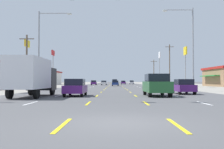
{
  "coord_description": "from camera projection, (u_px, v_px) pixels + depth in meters",
  "views": [
    {
      "loc": [
        -0.17,
        -8.18,
        1.36
      ],
      "look_at": [
        -0.69,
        46.28,
        2.75
      ],
      "focal_mm": 40.16,
      "sensor_mm": 36.0,
      "label": 1
    }
  ],
  "objects": [
    {
      "name": "box_truck_far_left_nearest",
      "position": [
        32.0,
        75.0,
        21.28
      ],
      "size": [
        2.4,
        7.2,
        3.23
      ],
      "color": "black",
      "rests_on": "ground"
    },
    {
      "name": "sedan_center_turn_far",
      "position": [
        115.0,
        83.0,
        67.24
      ],
      "size": [
        1.8,
        4.5,
        1.46
      ],
      "color": "navy",
      "rests_on": "ground"
    },
    {
      "name": "pole_sign_right_row_1",
      "position": [
        185.0,
        57.0,
        55.1
      ],
      "size": [
        0.24,
        2.02,
        8.86
      ],
      "color": "gray",
      "rests_on": "ground"
    },
    {
      "name": "lot_apron_right",
      "position": [
        199.0,
        85.0,
        73.88
      ],
      "size": [
        28.0,
        440.0,
        0.01
      ],
      "primitive_type": "cube",
      "color": "gray",
      "rests_on": "ground"
    },
    {
      "name": "hatchback_inner_left_near",
      "position": [
        75.0,
        87.0,
        22.39
      ],
      "size": [
        1.72,
        3.9,
        1.54
      ],
      "color": "#4C196B",
      "rests_on": "ground"
    },
    {
      "name": "lot_apron_left",
      "position": [
        32.0,
        85.0,
        74.36
      ],
      "size": [
        28.0,
        440.0,
        0.01
      ],
      "primitive_type": "cube",
      "color": "gray",
      "rests_on": "ground"
    },
    {
      "name": "suv_inner_right_mid",
      "position": [
        156.0,
        85.0,
        22.47
      ],
      "size": [
        1.98,
        4.9,
        1.98
      ],
      "color": "#235B2D",
      "rests_on": "ground"
    },
    {
      "name": "hatchback_far_right_midfar",
      "position": [
        183.0,
        86.0,
        25.94
      ],
      "size": [
        1.72,
        3.9,
        1.54
      ],
      "color": "#4C196B",
      "rests_on": "ground"
    },
    {
      "name": "sedan_inner_left_farthest",
      "position": [
        104.0,
        83.0,
        81.75
      ],
      "size": [
        1.8,
        4.5,
        1.46
      ],
      "color": "white",
      "rests_on": "ground"
    },
    {
      "name": "pole_sign_right_row_2",
      "position": [
        159.0,
        60.0,
        83.1
      ],
      "size": [
        0.24,
        2.31,
        11.02
      ],
      "color": "gray",
      "rests_on": "ground"
    },
    {
      "name": "utility_pole_right_row_1",
      "position": [
        170.0,
        65.0,
        62.44
      ],
      "size": [
        2.2,
        0.26,
        10.48
      ],
      "color": "brown",
      "rests_on": "ground"
    },
    {
      "name": "signal_span_wire",
      "position": [
        123.0,
        23.0,
        17.09
      ],
      "size": [
        25.95,
        0.53,
        9.07
      ],
      "color": "brown",
      "rests_on": "ground"
    },
    {
      "name": "utility_pole_left_row_0",
      "position": [
        27.0,
        61.0,
        37.44
      ],
      "size": [
        2.2,
        0.26,
        8.27
      ],
      "color": "brown",
      "rests_on": "ground"
    },
    {
      "name": "lane_markings",
      "position": [
        115.0,
        84.0,
        112.6
      ],
      "size": [
        10.64,
        227.6,
        0.01
      ],
      "color": "white",
      "rests_on": "ground"
    },
    {
      "name": "storefront_left_row_2",
      "position": [
        41.0,
        78.0,
        93.07
      ],
      "size": [
        12.26,
        16.63,
        5.0
      ],
      "color": "silver",
      "rests_on": "ground"
    },
    {
      "name": "ground_plane",
      "position": [
        115.0,
        85.0,
        74.12
      ],
      "size": [
        572.0,
        572.0,
        0.0
      ],
      "primitive_type": "plane",
      "color": "#4C4C4F"
    },
    {
      "name": "suv_center_turn_distant_a",
      "position": [
        115.0,
        82.0,
        97.38
      ],
      "size": [
        1.98,
        4.9,
        1.98
      ],
      "color": "navy",
      "rests_on": "ground"
    },
    {
      "name": "pole_sign_left_row_2",
      "position": [
        53.0,
        59.0,
        66.82
      ],
      "size": [
        0.24,
        2.65,
        9.52
      ],
      "color": "gray",
      "rests_on": "ground"
    },
    {
      "name": "sedan_inner_right_distant_b",
      "position": [
        123.0,
        82.0,
        99.09
      ],
      "size": [
        1.8,
        4.5,
        1.46
      ],
      "color": "#4C196B",
      "rests_on": "ground"
    },
    {
      "name": "streetlight_right_row_0",
      "position": [
        190.0,
        44.0,
        32.83
      ],
      "size": [
        4.01,
        0.26,
        10.98
      ],
      "color": "gray",
      "rests_on": "ground"
    },
    {
      "name": "pole_sign_left_row_1",
      "position": [
        27.0,
        51.0,
        48.62
      ],
      "size": [
        0.24,
        2.5,
        9.32
      ],
      "color": "gray",
      "rests_on": "ground"
    },
    {
      "name": "streetlight_left_row_0",
      "position": [
        42.0,
        45.0,
        33.02
      ],
      "size": [
        4.41,
        0.26,
        10.58
      ],
      "color": "gray",
      "rests_on": "ground"
    },
    {
      "name": "hatchback_far_right_distant_c",
      "position": [
        132.0,
        82.0,
        102.66
      ],
      "size": [
        1.72,
        3.9,
        1.54
      ],
      "color": "silver",
      "rests_on": "ground"
    },
    {
      "name": "utility_pole_right_row_2",
      "position": [
        154.0,
        72.0,
        86.56
      ],
      "size": [
        2.2,
        0.26,
        8.7
      ],
      "color": "brown",
      "rests_on": "ground"
    },
    {
      "name": "hatchback_far_left_farther",
      "position": [
        94.0,
        83.0,
        81.52
      ],
      "size": [
        1.72,
        3.9,
        1.54
      ],
      "color": "#4C196B",
      "rests_on": "ground"
    }
  ]
}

